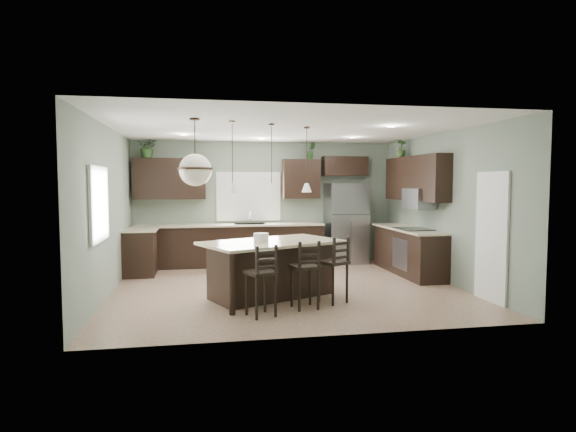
{
  "coord_description": "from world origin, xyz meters",
  "views": [
    {
      "loc": [
        -1.48,
        -8.32,
        1.87
      ],
      "look_at": [
        0.1,
        0.4,
        1.25
      ],
      "focal_mm": 30.0,
      "sensor_mm": 36.0,
      "label": 1
    }
  ],
  "objects_px": {
    "serving_dish": "(261,238)",
    "bar_stool_left": "(261,280)",
    "kitchen_island": "(272,269)",
    "plant_back_left": "(148,147)",
    "bar_stool_right": "(333,270)",
    "refrigerator": "(346,223)",
    "bar_stool_center": "(305,274)"
  },
  "relations": [
    {
      "from": "plant_back_left",
      "to": "kitchen_island",
      "type": "bearing_deg",
      "value": -55.5
    },
    {
      "from": "serving_dish",
      "to": "bar_stool_right",
      "type": "relative_size",
      "value": 0.23
    },
    {
      "from": "kitchen_island",
      "to": "plant_back_left",
      "type": "xyz_separation_m",
      "value": [
        -2.23,
        3.24,
        2.18
      ]
    },
    {
      "from": "refrigerator",
      "to": "plant_back_left",
      "type": "height_order",
      "value": "plant_back_left"
    },
    {
      "from": "refrigerator",
      "to": "bar_stool_left",
      "type": "height_order",
      "value": "refrigerator"
    },
    {
      "from": "bar_stool_left",
      "to": "refrigerator",
      "type": "bearing_deg",
      "value": 37.02
    },
    {
      "from": "serving_dish",
      "to": "plant_back_left",
      "type": "bearing_deg",
      "value": 121.61
    },
    {
      "from": "bar_stool_right",
      "to": "plant_back_left",
      "type": "relative_size",
      "value": 2.18
    },
    {
      "from": "serving_dish",
      "to": "bar_stool_right",
      "type": "bearing_deg",
      "value": -21.22
    },
    {
      "from": "kitchen_island",
      "to": "bar_stool_right",
      "type": "height_order",
      "value": "bar_stool_right"
    },
    {
      "from": "plant_back_left",
      "to": "bar_stool_right",
      "type": "bearing_deg",
      "value": -50.2
    },
    {
      "from": "refrigerator",
      "to": "bar_stool_right",
      "type": "relative_size",
      "value": 1.78
    },
    {
      "from": "kitchen_island",
      "to": "plant_back_left",
      "type": "height_order",
      "value": "plant_back_left"
    },
    {
      "from": "serving_dish",
      "to": "bar_stool_left",
      "type": "relative_size",
      "value": 0.24
    },
    {
      "from": "refrigerator",
      "to": "plant_back_left",
      "type": "relative_size",
      "value": 3.88
    },
    {
      "from": "bar_stool_left",
      "to": "plant_back_left",
      "type": "relative_size",
      "value": 2.13
    },
    {
      "from": "bar_stool_left",
      "to": "bar_stool_center",
      "type": "height_order",
      "value": "bar_stool_center"
    },
    {
      "from": "refrigerator",
      "to": "bar_stool_center",
      "type": "bearing_deg",
      "value": -115.3
    },
    {
      "from": "refrigerator",
      "to": "bar_stool_right",
      "type": "distance_m",
      "value": 3.84
    },
    {
      "from": "refrigerator",
      "to": "kitchen_island",
      "type": "xyz_separation_m",
      "value": [
        -2.2,
        -3.08,
        -0.46
      ]
    },
    {
      "from": "bar_stool_center",
      "to": "serving_dish",
      "type": "bearing_deg",
      "value": 119.46
    },
    {
      "from": "refrigerator",
      "to": "bar_stool_left",
      "type": "distance_m",
      "value": 4.86
    },
    {
      "from": "kitchen_island",
      "to": "bar_stool_right",
      "type": "distance_m",
      "value": 1.02
    },
    {
      "from": "bar_stool_right",
      "to": "bar_stool_left",
      "type": "bearing_deg",
      "value": 175.72
    },
    {
      "from": "bar_stool_left",
      "to": "plant_back_left",
      "type": "bearing_deg",
      "value": 92.26
    },
    {
      "from": "kitchen_island",
      "to": "serving_dish",
      "type": "bearing_deg",
      "value": -180.0
    },
    {
      "from": "plant_back_left",
      "to": "serving_dish",
      "type": "bearing_deg",
      "value": -58.39
    },
    {
      "from": "refrigerator",
      "to": "serving_dish",
      "type": "bearing_deg",
      "value": -126.95
    },
    {
      "from": "kitchen_island",
      "to": "bar_stool_left",
      "type": "bearing_deg",
      "value": -130.47
    },
    {
      "from": "refrigerator",
      "to": "bar_stool_left",
      "type": "xyz_separation_m",
      "value": [
        -2.51,
        -4.14,
        -0.42
      ]
    },
    {
      "from": "bar_stool_left",
      "to": "bar_stool_right",
      "type": "xyz_separation_m",
      "value": [
        1.2,
        0.56,
        0.01
      ]
    },
    {
      "from": "bar_stool_center",
      "to": "bar_stool_right",
      "type": "height_order",
      "value": "bar_stool_right"
    }
  ]
}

